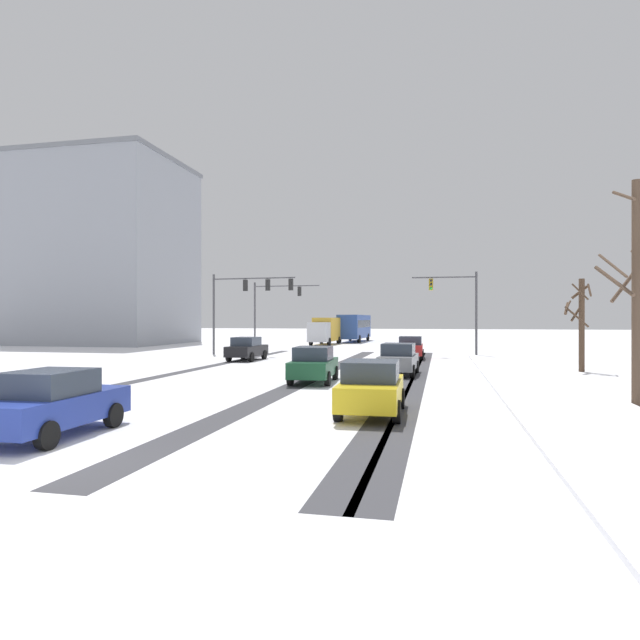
{
  "coord_description": "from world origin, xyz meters",
  "views": [
    {
      "loc": [
        7.66,
        -9.5,
        2.85
      ],
      "look_at": [
        0.0,
        24.97,
        2.8
      ],
      "focal_mm": 30.49,
      "sensor_mm": 36.0,
      "label": 1
    }
  ],
  "objects_px": {
    "car_red_lead": "(411,347)",
    "bare_tree_sidewalk_near": "(636,286)",
    "car_dark_green_fourth": "(314,364)",
    "car_blue_sixth": "(53,403)",
    "car_yellow_cab_fifth": "(372,387)",
    "box_truck_delivery": "(325,330)",
    "traffic_signal_near_right": "(459,300)",
    "traffic_signal_near_left": "(246,294)",
    "car_black_second": "(247,349)",
    "bare_tree_sidewalk_mid": "(580,321)",
    "traffic_signal_far_left": "(273,303)",
    "bus_oncoming": "(355,326)",
    "car_grey_third": "(399,359)",
    "office_building_far_left_block": "(92,253)"
  },
  "relations": [
    {
      "from": "traffic_signal_near_right",
      "to": "office_building_far_left_block",
      "type": "relative_size",
      "value": 0.31
    },
    {
      "from": "car_dark_green_fourth",
      "to": "box_truck_delivery",
      "type": "distance_m",
      "value": 36.53
    },
    {
      "from": "traffic_signal_near_right",
      "to": "car_dark_green_fourth",
      "type": "height_order",
      "value": "traffic_signal_near_right"
    },
    {
      "from": "car_yellow_cab_fifth",
      "to": "car_black_second",
      "type": "bearing_deg",
      "value": 119.74
    },
    {
      "from": "traffic_signal_near_left",
      "to": "bare_tree_sidewalk_mid",
      "type": "xyz_separation_m",
      "value": [
        22.58,
        -9.14,
        -2.05
      ]
    },
    {
      "from": "traffic_signal_near_left",
      "to": "car_black_second",
      "type": "relative_size",
      "value": 1.71
    },
    {
      "from": "car_red_lead",
      "to": "bare_tree_sidewalk_near",
      "type": "relative_size",
      "value": 0.56
    },
    {
      "from": "traffic_signal_near_left",
      "to": "car_red_lead",
      "type": "xyz_separation_m",
      "value": [
        13.07,
        -1.43,
        -4.01
      ]
    },
    {
      "from": "office_building_far_left_block",
      "to": "traffic_signal_far_left",
      "type": "bearing_deg",
      "value": -13.16
    },
    {
      "from": "car_red_lead",
      "to": "bare_tree_sidewalk_mid",
      "type": "height_order",
      "value": "bare_tree_sidewalk_mid"
    },
    {
      "from": "traffic_signal_near_right",
      "to": "car_dark_green_fourth",
      "type": "xyz_separation_m",
      "value": [
        -6.96,
        -19.31,
        -3.54
      ]
    },
    {
      "from": "car_grey_third",
      "to": "bare_tree_sidewalk_mid",
      "type": "distance_m",
      "value": 10.45
    },
    {
      "from": "car_dark_green_fourth",
      "to": "car_blue_sixth",
      "type": "bearing_deg",
      "value": -106.43
    },
    {
      "from": "office_building_far_left_block",
      "to": "bare_tree_sidewalk_mid",
      "type": "bearing_deg",
      "value": -27.56
    },
    {
      "from": "bare_tree_sidewalk_mid",
      "to": "traffic_signal_far_left",
      "type": "bearing_deg",
      "value": 140.74
    },
    {
      "from": "car_dark_green_fourth",
      "to": "bus_oncoming",
      "type": "relative_size",
      "value": 0.38
    },
    {
      "from": "traffic_signal_near_right",
      "to": "car_blue_sixth",
      "type": "bearing_deg",
      "value": -108.51
    },
    {
      "from": "traffic_signal_near_right",
      "to": "traffic_signal_near_left",
      "type": "relative_size",
      "value": 0.92
    },
    {
      "from": "car_yellow_cab_fifth",
      "to": "traffic_signal_near_right",
      "type": "bearing_deg",
      "value": 82.83
    },
    {
      "from": "car_grey_third",
      "to": "box_truck_delivery",
      "type": "relative_size",
      "value": 0.56
    },
    {
      "from": "car_red_lead",
      "to": "office_building_far_left_block",
      "type": "xyz_separation_m",
      "value": [
        -38.15,
        17.17,
        9.84
      ]
    },
    {
      "from": "traffic_signal_near_left",
      "to": "car_red_lead",
      "type": "relative_size",
      "value": 1.72
    },
    {
      "from": "car_blue_sixth",
      "to": "bare_tree_sidewalk_near",
      "type": "height_order",
      "value": "bare_tree_sidewalk_near"
    },
    {
      "from": "car_red_lead",
      "to": "bare_tree_sidewalk_near",
      "type": "bearing_deg",
      "value": -67.13
    },
    {
      "from": "car_dark_green_fourth",
      "to": "box_truck_delivery",
      "type": "relative_size",
      "value": 0.56
    },
    {
      "from": "car_grey_third",
      "to": "bus_oncoming",
      "type": "relative_size",
      "value": 0.38
    },
    {
      "from": "car_blue_sixth",
      "to": "bare_tree_sidewalk_mid",
      "type": "xyz_separation_m",
      "value": [
        16.63,
        20.37,
        1.96
      ]
    },
    {
      "from": "car_dark_green_fourth",
      "to": "bus_oncoming",
      "type": "height_order",
      "value": "bus_oncoming"
    },
    {
      "from": "car_blue_sixth",
      "to": "traffic_signal_near_left",
      "type": "bearing_deg",
      "value": 101.41
    },
    {
      "from": "car_yellow_cab_fifth",
      "to": "box_truck_delivery",
      "type": "height_order",
      "value": "box_truck_delivery"
    },
    {
      "from": "car_red_lead",
      "to": "bare_tree_sidewalk_near",
      "type": "xyz_separation_m",
      "value": [
        8.38,
        -19.87,
        3.13
      ]
    },
    {
      "from": "car_dark_green_fourth",
      "to": "traffic_signal_far_left",
      "type": "bearing_deg",
      "value": 111.13
    },
    {
      "from": "car_red_lead",
      "to": "car_blue_sixth",
      "type": "height_order",
      "value": "same"
    },
    {
      "from": "traffic_signal_near_right",
      "to": "car_dark_green_fourth",
      "type": "relative_size",
      "value": 1.55
    },
    {
      "from": "car_dark_green_fourth",
      "to": "car_black_second",
      "type": "bearing_deg",
      "value": 122.59
    },
    {
      "from": "traffic_signal_near_left",
      "to": "bare_tree_sidewalk_mid",
      "type": "height_order",
      "value": "traffic_signal_near_left"
    },
    {
      "from": "car_grey_third",
      "to": "bare_tree_sidewalk_mid",
      "type": "bearing_deg",
      "value": 22.15
    },
    {
      "from": "car_blue_sixth",
      "to": "bus_oncoming",
      "type": "bearing_deg",
      "value": 91.44
    },
    {
      "from": "traffic_signal_near_right",
      "to": "box_truck_delivery",
      "type": "bearing_deg",
      "value": 130.37
    },
    {
      "from": "traffic_signal_near_left",
      "to": "bus_oncoming",
      "type": "bearing_deg",
      "value": 80.53
    },
    {
      "from": "traffic_signal_near_right",
      "to": "office_building_far_left_block",
      "type": "distance_m",
      "value": 44.25
    },
    {
      "from": "traffic_signal_near_left",
      "to": "car_dark_green_fourth",
      "type": "bearing_deg",
      "value": -60.83
    },
    {
      "from": "car_red_lead",
      "to": "car_yellow_cab_fifth",
      "type": "height_order",
      "value": "same"
    },
    {
      "from": "traffic_signal_far_left",
      "to": "car_blue_sixth",
      "type": "distance_m",
      "value": 40.38
    },
    {
      "from": "traffic_signal_far_left",
      "to": "office_building_far_left_block",
      "type": "relative_size",
      "value": 0.32
    },
    {
      "from": "car_black_second",
      "to": "car_dark_green_fourth",
      "type": "relative_size",
      "value": 0.99
    },
    {
      "from": "traffic_signal_far_left",
      "to": "car_yellow_cab_fifth",
      "type": "distance_m",
      "value": 37.84
    },
    {
      "from": "traffic_signal_near_left",
      "to": "box_truck_delivery",
      "type": "height_order",
      "value": "traffic_signal_near_left"
    },
    {
      "from": "bus_oncoming",
      "to": "bare_tree_sidewalk_mid",
      "type": "height_order",
      "value": "bare_tree_sidewalk_mid"
    },
    {
      "from": "traffic_signal_far_left",
      "to": "traffic_signal_near_left",
      "type": "relative_size",
      "value": 0.95
    }
  ]
}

